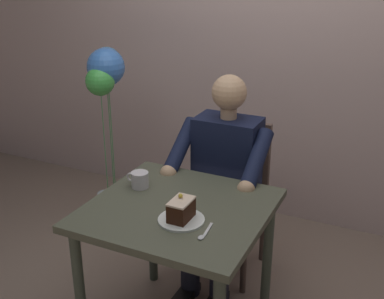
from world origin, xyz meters
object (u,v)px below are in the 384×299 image
(cake_slice, at_px, (181,209))
(seated_person, at_px, (221,181))
(dining_table, at_px, (179,226))
(chair, at_px, (232,190))
(dessert_spoon, at_px, (204,234))
(coffee_cup, at_px, (140,179))
(balloon_display, at_px, (105,84))

(cake_slice, bearing_deg, seated_person, -83.60)
(seated_person, bearing_deg, cake_slice, 96.40)
(dining_table, bearing_deg, chair, -90.00)
(chair, xyz_separation_m, seated_person, (0.00, 0.18, 0.14))
(seated_person, bearing_deg, dining_table, 90.00)
(dessert_spoon, bearing_deg, dining_table, -39.58)
(dining_table, bearing_deg, coffee_cup, -19.54)
(dining_table, distance_m, cake_slice, 0.21)
(seated_person, relative_size, cake_slice, 9.59)
(seated_person, xyz_separation_m, cake_slice, (-0.07, 0.64, 0.15))
(coffee_cup, bearing_deg, seated_person, -121.36)
(cake_slice, xyz_separation_m, coffee_cup, (0.34, -0.21, -0.01))
(dessert_spoon, distance_m, balloon_display, 1.56)
(cake_slice, height_order, balloon_display, balloon_display)
(cake_slice, relative_size, coffee_cup, 1.06)
(dessert_spoon, relative_size, balloon_display, 0.11)
(cake_slice, relative_size, dessert_spoon, 0.90)
(seated_person, distance_m, dessert_spoon, 0.74)
(dining_table, relative_size, seated_person, 0.66)
(chair, relative_size, coffee_cup, 7.53)
(cake_slice, bearing_deg, balloon_display, -41.79)
(cake_slice, distance_m, dessert_spoon, 0.16)
(seated_person, xyz_separation_m, dessert_spoon, (-0.21, 0.70, 0.10))
(coffee_cup, bearing_deg, dining_table, 160.46)
(coffee_cup, height_order, dessert_spoon, coffee_cup)
(seated_person, xyz_separation_m, coffee_cup, (0.27, 0.44, 0.14))
(cake_slice, bearing_deg, coffee_cup, -31.57)
(dessert_spoon, bearing_deg, cake_slice, -23.53)
(dining_table, xyz_separation_m, balloon_display, (0.96, -0.81, 0.40))
(seated_person, relative_size, coffee_cup, 10.14)
(dessert_spoon, bearing_deg, balloon_display, -40.04)
(chair, distance_m, cake_slice, 0.87)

